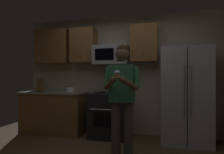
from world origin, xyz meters
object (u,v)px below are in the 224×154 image
(cupcake, at_px, (117,74))
(microwave, at_px, (111,55))
(bowl_large_white, at_px, (70,90))
(person, at_px, (122,93))
(oven_range, at_px, (110,115))
(refrigerator, at_px, (186,95))
(knife_block, at_px, (41,87))

(cupcake, bearing_deg, microwave, 107.94)
(bowl_large_white, relative_size, cupcake, 1.15)
(person, distance_m, cupcake, 0.44)
(oven_range, xyz_separation_m, microwave, (0.00, 0.12, 1.26))
(refrigerator, xyz_separation_m, knife_block, (-3.11, 0.01, 0.13))
(microwave, distance_m, bowl_large_white, 1.19)
(oven_range, bearing_deg, refrigerator, -1.50)
(bowl_large_white, bearing_deg, cupcake, -45.36)
(microwave, bearing_deg, bowl_large_white, -176.50)
(refrigerator, relative_size, bowl_large_white, 8.99)
(knife_block, xyz_separation_m, cupcake, (2.09, -1.33, 0.26))
(oven_range, relative_size, bowl_large_white, 4.65)
(bowl_large_white, xyz_separation_m, person, (1.40, -1.09, 0.03))
(oven_range, distance_m, knife_block, 1.71)
(knife_block, bearing_deg, bowl_large_white, 7.67)
(microwave, relative_size, cupcake, 4.26)
(refrigerator, height_order, knife_block, refrigerator)
(refrigerator, distance_m, bowl_large_white, 2.43)
(microwave, bearing_deg, oven_range, -90.02)
(oven_range, xyz_separation_m, refrigerator, (1.50, -0.04, 0.44))
(refrigerator, distance_m, knife_block, 3.11)
(oven_range, relative_size, refrigerator, 0.52)
(microwave, height_order, person, microwave)
(oven_range, xyz_separation_m, person, (0.48, -1.03, 0.53))
(refrigerator, bearing_deg, oven_range, 178.50)
(refrigerator, bearing_deg, person, -135.85)
(microwave, distance_m, person, 1.44)
(microwave, bearing_deg, refrigerator, -6.03)
(microwave, xyz_separation_m, bowl_large_white, (-0.93, -0.06, -0.75))
(bowl_large_white, relative_size, person, 0.11)
(person, xyz_separation_m, cupcake, (0.00, -0.33, 0.30))
(bowl_large_white, bearing_deg, microwave, 3.50)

